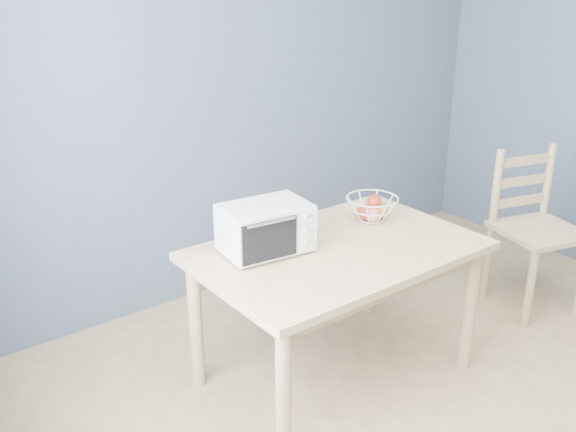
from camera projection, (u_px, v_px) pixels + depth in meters
dining_table at (338, 265)px, 3.22m from camera, size 1.40×0.90×0.75m
toaster_oven at (262, 228)px, 3.07m from camera, size 0.45×0.34×0.25m
fruit_basket at (372, 208)px, 3.49m from camera, size 0.34×0.34×0.15m
dining_chair at (534, 232)px, 4.01m from camera, size 0.58×0.58×1.01m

